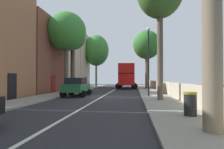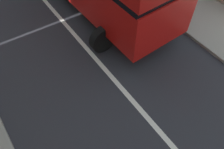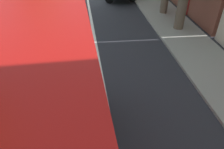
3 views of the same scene
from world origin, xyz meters
The scene contains 1 object.
sidewalk_right centered at (4.90, 0.00, 0.06)m, with size 2.60×60.00×0.12m, color gray.
Camera 3 is at (0.65, 18.18, 5.59)m, focal length 35.52 mm.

